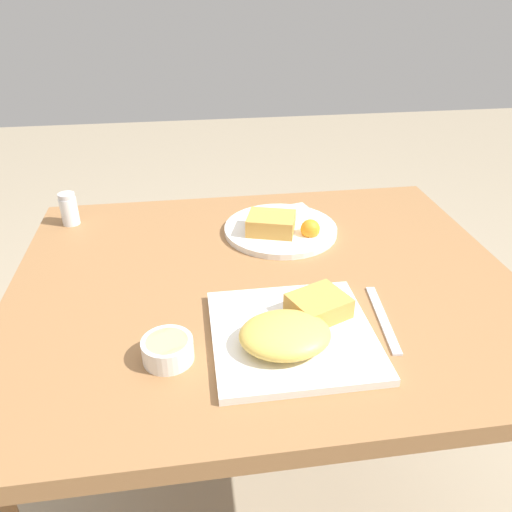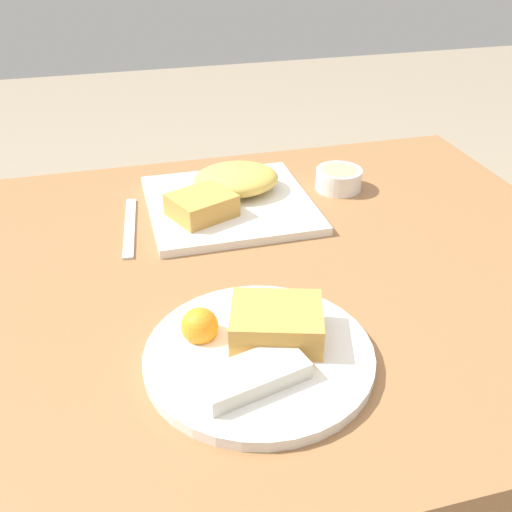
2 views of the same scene
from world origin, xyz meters
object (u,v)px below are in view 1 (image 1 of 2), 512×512
object	(u,v)px
plate_square_near	(293,331)
sauce_ramekin	(168,349)
butter_knife	(383,318)
plate_oval_far	(280,227)
salt_shaker	(69,211)

from	to	relation	value
plate_square_near	sauce_ramekin	distance (m)	0.20
plate_square_near	butter_knife	distance (m)	0.17
plate_oval_far	salt_shaker	world-z (taller)	salt_shaker
salt_shaker	butter_knife	distance (m)	0.77
sauce_ramekin	butter_knife	bearing A→B (deg)	7.61
plate_square_near	salt_shaker	xyz separation A→B (m)	(-0.44, 0.50, 0.01)
sauce_ramekin	salt_shaker	xyz separation A→B (m)	(-0.23, 0.52, 0.01)
plate_square_near	plate_oval_far	size ratio (longest dim) A/B	1.02
plate_square_near	butter_knife	bearing A→B (deg)	11.52
salt_shaker	plate_oval_far	bearing A→B (deg)	-13.77
plate_oval_far	sauce_ramekin	distance (m)	0.47
sauce_ramekin	plate_square_near	bearing A→B (deg)	4.33
plate_oval_far	salt_shaker	xyz separation A→B (m)	(-0.49, 0.12, 0.02)
salt_shaker	butter_knife	bearing A→B (deg)	-37.76
plate_square_near	plate_oval_far	bearing A→B (deg)	82.44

